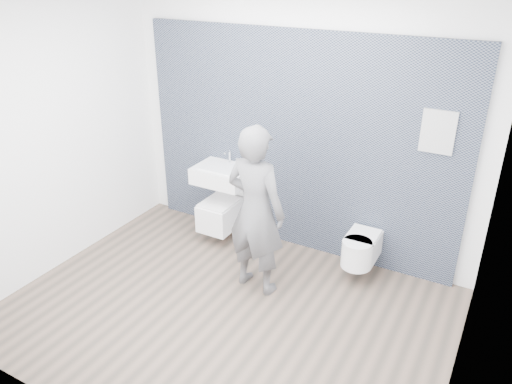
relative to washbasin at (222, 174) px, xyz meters
The scene contains 8 objects.
ground 1.64m from the washbasin, 57.25° to the right, with size 4.00×4.00×0.00m, color brown.
room_shell 1.72m from the washbasin, 57.25° to the right, with size 4.00×4.00×4.00m.
tile_wall 1.14m from the washbasin, 18.52° to the left, with size 3.60×0.06×2.40m, color black.
washbasin is the anchor object (origin of this frame).
toilet_square 0.46m from the washbasin, 90.00° to the right, with size 0.37×0.54×0.71m.
toilet_rounded 1.74m from the washbasin, ahead, with size 0.31×0.54×0.29m.
info_placard 2.36m from the washbasin, ahead, with size 0.30×0.03×0.40m, color white.
visitor 1.08m from the washbasin, 40.30° to the right, with size 0.62×0.41×1.70m, color #5E5E62.
Camera 1 is at (2.08, -3.15, 3.03)m, focal length 35.00 mm.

